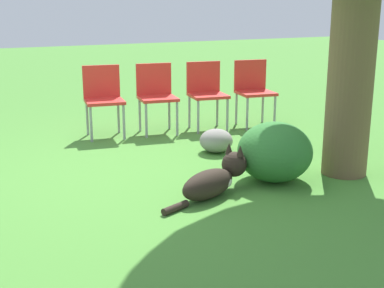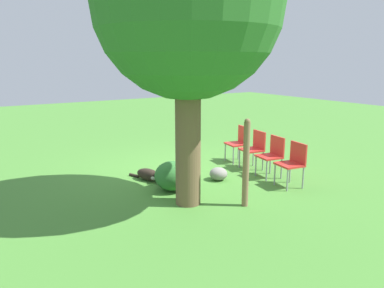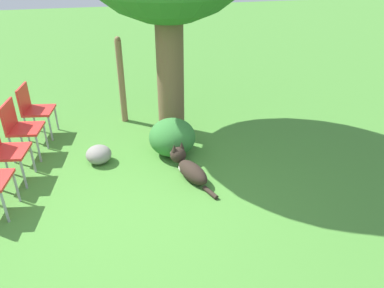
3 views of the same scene
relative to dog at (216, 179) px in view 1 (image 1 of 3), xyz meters
name	(u,v)px [view 1 (image 1 of 3)]	position (x,y,z in m)	size (l,w,h in m)	color
ground_plane	(168,172)	(-0.75, -0.11, -0.14)	(30.00, 30.00, 0.00)	#478433
dog	(216,179)	(0.00, 0.00, 0.00)	(0.49, 1.00, 0.39)	#2D231C
fence_post	(345,82)	(-0.71, 1.96, 0.59)	(0.10, 0.10, 1.45)	#846647
red_chair_0	(103,95)	(-2.39, -0.23, 0.35)	(0.48, 0.50, 0.84)	red
red_chair_1	(156,93)	(-2.29, 0.41, 0.35)	(0.48, 0.50, 0.84)	red
red_chair_2	(206,90)	(-2.20, 1.05, 0.35)	(0.48, 0.50, 0.84)	red
red_chair_3	(253,87)	(-2.10, 1.69, 0.35)	(0.48, 0.50, 0.84)	red
garden_rock	(216,141)	(-1.16, 0.63, -0.01)	(0.36, 0.36, 0.25)	gray
low_shrub	(275,152)	(-0.10, 0.65, 0.13)	(0.67, 0.67, 0.54)	#337533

